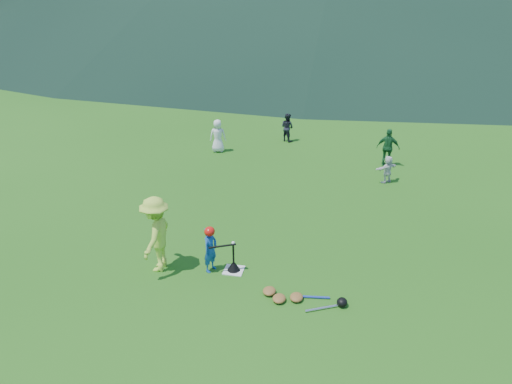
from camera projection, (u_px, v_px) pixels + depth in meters
ground at (234, 271)px, 11.53m from camera, size 120.00×120.00×0.00m
home_plate at (234, 270)px, 11.53m from camera, size 0.45×0.45×0.02m
baseball at (233, 243)px, 11.23m from camera, size 0.08×0.08×0.08m
batter_child at (210, 250)px, 11.33m from camera, size 0.39×0.47×1.09m
adult_coach at (156, 234)px, 11.26m from camera, size 0.69×1.17×1.80m
fielder_a at (218, 136)px, 18.81m from camera, size 0.68×0.51×1.25m
fielder_b at (287, 127)px, 20.02m from camera, size 0.69×0.65×1.14m
fielder_c at (388, 148)px, 17.45m from camera, size 0.82×0.42×1.34m
fielder_d at (388, 169)px, 16.13m from camera, size 0.81×0.76×0.91m
batting_tee at (234, 266)px, 11.48m from camera, size 0.30×0.30×0.68m
batter_gear at (211, 233)px, 11.15m from camera, size 0.71×0.32×0.46m
equipment_pile at (296, 297)px, 10.48m from camera, size 1.80×0.68×0.19m
outfield_fence at (328, 55)px, 36.26m from camera, size 70.07×0.08×1.33m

